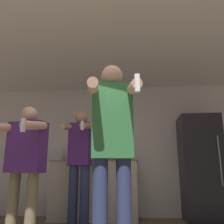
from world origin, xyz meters
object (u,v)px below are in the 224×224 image
bottle_dark_rum (64,157)px  person_spectator_back (80,158)px  bottle_red_label (105,155)px  person_woman_foreground (112,143)px  bottle_tall_gin (120,156)px  bottle_short_whiskey (131,155)px  person_man_side (25,158)px  refrigerator (201,167)px

bottle_dark_rum → person_spectator_back: size_ratio=0.13×
bottle_red_label → person_spectator_back: person_spectator_back is taller
person_woman_foreground → bottle_red_label: bearing=98.5°
bottle_tall_gin → person_spectator_back: (-0.59, -0.79, -0.11)m
bottle_short_whiskey → bottle_tall_gin: (-0.22, 0.00, -0.02)m
bottle_dark_rum → person_woman_foreground: bearing=-65.6°
person_man_side → person_spectator_back: (0.37, 1.16, 0.08)m
person_woman_foreground → person_man_side: 1.25m
person_spectator_back → bottle_tall_gin: bearing=53.5°
person_woman_foreground → person_man_side: size_ratio=1.12×
refrigerator → person_woman_foreground: (-1.34, -2.52, 0.10)m
person_woman_foreground → bottle_short_whiskey: bearing=87.6°
bottle_tall_gin → person_woman_foreground: person_woman_foreground is taller
bottle_red_label → person_woman_foreground: size_ratio=0.19×
bottle_red_label → bottle_short_whiskey: bottle_red_label is taller
refrigerator → bottle_tall_gin: size_ratio=6.37×
bottle_tall_gin → person_woman_foreground: (0.10, -2.62, -0.11)m
bottle_tall_gin → bottle_red_label: bearing=-180.0°
person_woman_foreground → person_man_side: (-1.06, 0.66, -0.07)m
bottle_red_label → person_woman_foreground: (0.39, -2.62, -0.13)m
bottle_red_label → bottle_short_whiskey: size_ratio=1.01×
bottle_dark_rum → person_spectator_back: bearing=-58.0°
person_man_side → person_spectator_back: person_spectator_back is taller
bottle_red_label → person_man_side: person_man_side is taller
person_man_side → person_spectator_back: size_ratio=0.86×
bottle_short_whiskey → person_spectator_back: bearing=-135.3°
bottle_red_label → bottle_tall_gin: (0.29, 0.00, -0.01)m
bottle_short_whiskey → person_man_side: bearing=-120.9°
bottle_short_whiskey → bottle_tall_gin: bearing=180.0°
bottle_red_label → person_woman_foreground: bearing=-81.5°
bottle_short_whiskey → person_woman_foreground: (-0.11, -2.62, -0.13)m
bottle_tall_gin → person_woman_foreground: bearing=-87.7°
refrigerator → bottle_dark_rum: size_ratio=7.49×
bottle_dark_rum → person_man_side: bearing=-86.3°
bottle_red_label → person_spectator_back: size_ratio=0.18×
refrigerator → bottle_dark_rum: refrigerator is taller
bottle_short_whiskey → person_man_side: person_man_side is taller
person_spectator_back → refrigerator: bearing=19.0°
refrigerator → bottle_red_label: bearing=176.8°
bottle_dark_rum → bottle_tall_gin: bottle_tall_gin is taller
bottle_short_whiskey → person_woman_foreground: 2.62m
bottle_red_label → person_man_side: 2.08m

